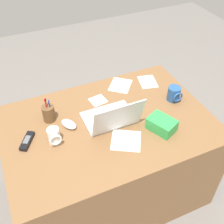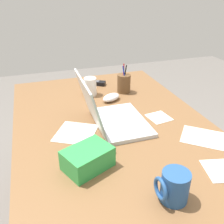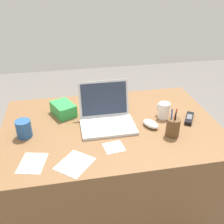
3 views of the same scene
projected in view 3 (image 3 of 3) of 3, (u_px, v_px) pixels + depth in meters
The scene contains 13 objects.
ground_plane at pixel (111, 206), 2.00m from camera, with size 6.00×6.00×0.00m, color slate.
desk at pixel (111, 169), 1.82m from camera, with size 1.32×0.90×0.72m, color brown.
laptop at pixel (107, 117), 1.63m from camera, with size 0.33×0.29×0.24m.
computer_mouse at pixel (151, 124), 1.62m from camera, with size 0.06×0.11×0.04m, color white.
coffee_mug_white at pixel (24, 128), 1.51m from camera, with size 0.09×0.10×0.10m.
coffee_mug_tall at pixel (164, 110), 1.70m from camera, with size 0.07×0.08×0.10m.
cordless_phone at pixel (189, 118), 1.69m from camera, with size 0.11×0.14×0.03m.
pen_holder at pixel (173, 127), 1.52m from camera, with size 0.08×0.08×0.17m.
snack_bag at pixel (63, 109), 1.74m from camera, with size 0.12×0.17×0.08m, color green.
paper_note_near_laptop at pixel (32, 163), 1.33m from camera, with size 0.12×0.16×0.00m, color white.
paper_note_left at pixel (100, 111), 1.80m from camera, with size 0.17×0.17×0.00m, color white.
paper_note_right at pixel (75, 164), 1.32m from camera, with size 0.14×0.17×0.00m, color white.
paper_note_front at pixel (114, 147), 1.44m from camera, with size 0.11×0.10×0.00m, color white.
Camera 3 is at (-0.26, -1.38, 1.59)m, focal length 42.73 mm.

